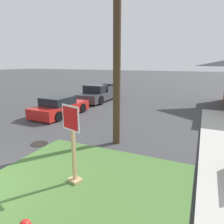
{
  "coord_description": "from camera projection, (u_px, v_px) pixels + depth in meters",
  "views": [
    {
      "loc": [
        5.35,
        -2.52,
        3.4
      ],
      "look_at": [
        2.02,
        4.86,
        1.39
      ],
      "focal_mm": 32.29,
      "sensor_mm": 36.0,
      "label": 1
    }
  ],
  "objects": [
    {
      "name": "manhole_cover",
      "position": [
        39.0,
        144.0,
        8.59
      ],
      "size": [
        0.7,
        0.7,
        0.02
      ],
      "primitive_type": "cylinder",
      "color": "black",
      "rests_on": "ground"
    },
    {
      "name": "pickup_truck_charcoal",
      "position": [
        99.0,
        94.0,
        17.98
      ],
      "size": [
        2.11,
        5.03,
        1.48
      ],
      "color": "#38383D",
      "rests_on": "ground"
    },
    {
      "name": "stop_sign",
      "position": [
        73.0,
        146.0,
        5.5
      ],
      "size": [
        0.67,
        0.38,
        2.24
      ],
      "color": "tan",
      "rests_on": "grass_corner_patch"
    },
    {
      "name": "utility_pole",
      "position": [
        117.0,
        0.0,
        7.38
      ],
      "size": [
        1.39,
        0.31,
        10.9
      ],
      "color": "#42301E",
      "rests_on": "ground"
    },
    {
      "name": "parked_sedan_red",
      "position": [
        60.0,
        107.0,
        13.13
      ],
      "size": [
        2.07,
        4.08,
        1.25
      ],
      "color": "red",
      "rests_on": "ground"
    },
    {
      "name": "grass_corner_patch",
      "position": [
        77.0,
        191.0,
        5.4
      ],
      "size": [
        5.62,
        5.41,
        0.08
      ],
      "primitive_type": "cube",
      "color": "#477033",
      "rests_on": "ground"
    }
  ]
}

